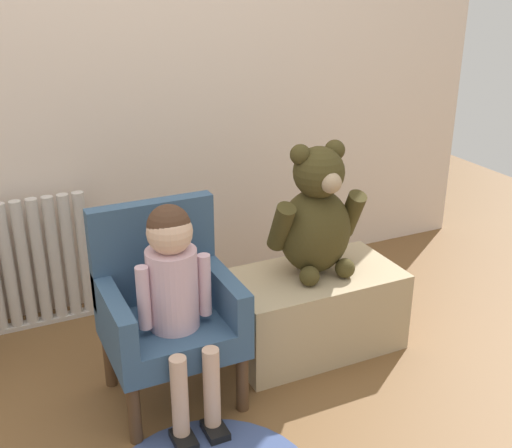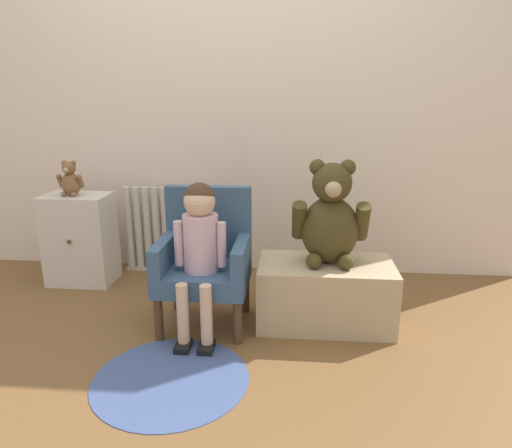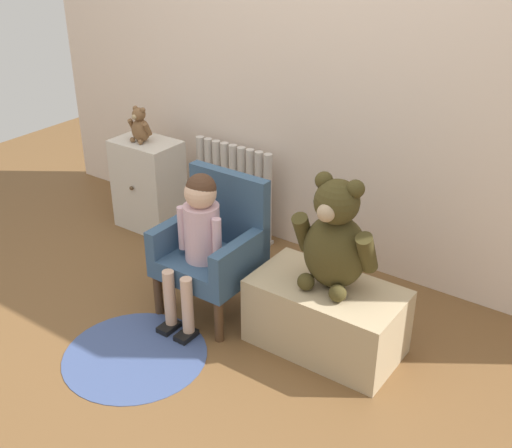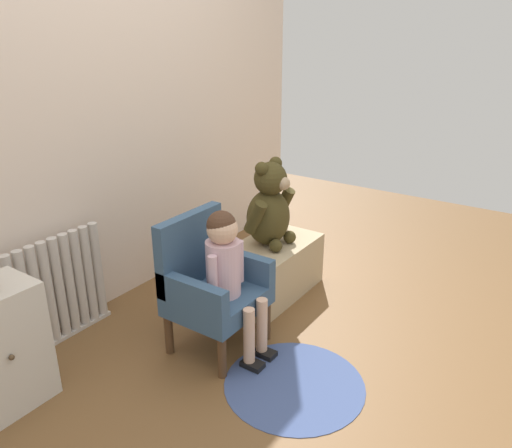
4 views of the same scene
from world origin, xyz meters
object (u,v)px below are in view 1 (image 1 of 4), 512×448
(radiator, at_px, (24,266))
(large_teddy_bear, at_px, (316,217))
(child_armchair, at_px, (166,306))
(low_bench, at_px, (313,310))
(child_figure, at_px, (175,282))

(radiator, height_order, large_teddy_bear, large_teddy_bear)
(child_armchair, bearing_deg, low_bench, 3.03)
(radiator, bearing_deg, child_figure, -63.20)
(low_bench, relative_size, large_teddy_bear, 1.31)
(radiator, xyz_separation_m, child_figure, (0.40, -0.79, 0.21))
(child_figure, bearing_deg, child_armchair, 90.00)
(child_figure, bearing_deg, low_bench, 13.29)
(child_armchair, distance_m, low_bench, 0.64)
(child_armchair, relative_size, low_bench, 1.02)
(child_figure, height_order, low_bench, child_figure)
(radiator, height_order, child_figure, child_figure)
(radiator, distance_m, child_figure, 0.91)
(large_teddy_bear, bearing_deg, child_figure, -165.24)
(child_figure, relative_size, large_teddy_bear, 1.44)
(radiator, xyz_separation_m, child_armchair, (0.40, -0.68, 0.07))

